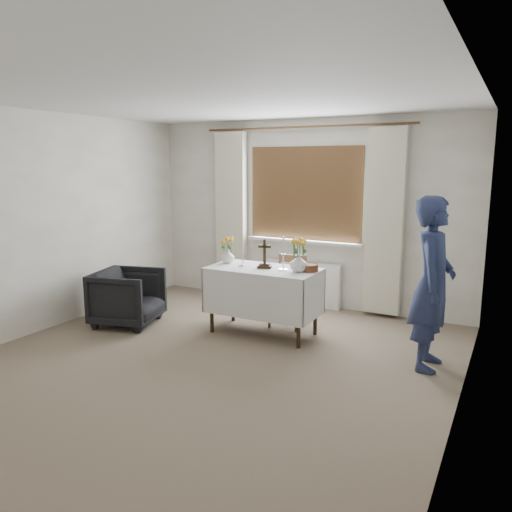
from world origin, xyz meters
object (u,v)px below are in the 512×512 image
Objects in this scene: wooden_cross at (265,254)px; wooden_chair at (288,291)px; person at (433,284)px; flower_vase_left at (228,256)px; altar_table at (263,301)px; armchair at (128,297)px; flower_vase_right at (298,263)px.

wooden_chair is at bearing 55.57° from wooden_cross.
flower_vase_left is at bearing 84.26° from person.
altar_table is 1.66m from armchair.
person is at bearing -4.85° from flower_vase_right.
person is (3.42, 0.36, 0.48)m from armchair.
flower_vase_left reaches higher than altar_table.
wooden_chair is at bearing 27.06° from flower_vase_left.
armchair is 0.45× the size of person.
flower_vase_left is (-0.51, 0.07, 0.46)m from altar_table.
wooden_chair reaches higher than altar_table.
wooden_cross is 0.53m from flower_vase_left.
wooden_cross reaches higher than flower_vase_left.
flower_vase_right reaches higher than armchair.
flower_vase_right is at bearing 1.37° from altar_table.
wooden_cross is at bearing -111.61° from wooden_chair.
armchair is 2.13m from flower_vase_right.
flower_vase_left is at bearing 172.34° from altar_table.
altar_table is at bearing -178.63° from flower_vase_right.
flower_vase_right reaches higher than altar_table.
flower_vase_left reaches higher than wooden_chair.
wooden_chair is 2.57× the size of wooden_cross.
flower_vase_left is at bearing 176.41° from flower_vase_right.
armchair is 4.43× the size of flower_vase_left.
wooden_chair is at bearing 72.18° from altar_table.
flower_vase_right is (0.29, -0.38, 0.44)m from wooden_chair.
person is 1.82m from wooden_cross.
flower_vase_left is at bearing 155.97° from wooden_cross.
altar_table is at bearing -154.40° from wooden_cross.
wooden_chair is 0.52× the size of person.
wooden_cross reaches higher than flower_vase_right.
flower_vase_right is at bearing -91.54° from armchair.
wooden_chair is at bearing 127.65° from flower_vase_right.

